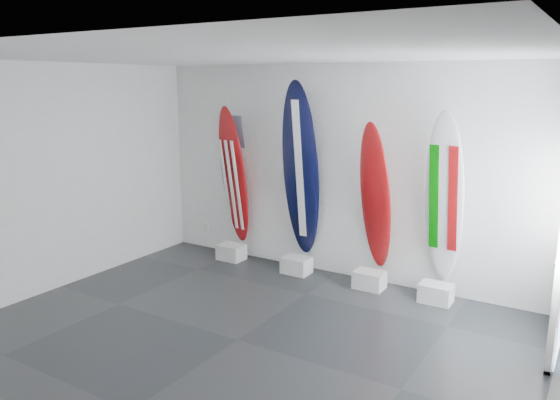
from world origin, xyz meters
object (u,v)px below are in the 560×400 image
Objects in this scene: surfboard_usa at (234,176)px; surfboard_swiss at (375,197)px; surfboard_italy at (444,198)px; surfboard_navy at (301,171)px.

surfboard_usa reaches higher than surfboard_swiss.
surfboard_usa is 0.99× the size of surfboard_italy.
surfboard_navy reaches higher than surfboard_italy.
surfboard_navy is 1.17m from surfboard_swiss.
surfboard_usa is 1.20m from surfboard_navy.
surfboard_navy is 1.16× the size of surfboard_italy.
surfboard_navy is at bearing -167.97° from surfboard_swiss.
surfboard_swiss is at bearing -175.16° from surfboard_italy.
surfboard_navy is (1.19, 0.00, 0.19)m from surfboard_usa.
surfboard_swiss is (2.33, 0.00, -0.07)m from surfboard_usa.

